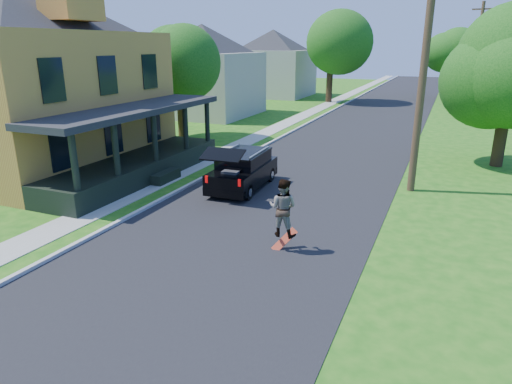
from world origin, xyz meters
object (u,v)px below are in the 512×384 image
at_px(black_suv, 243,170).
at_px(tree_right_near, 512,62).
at_px(skateboarder, 283,208).
at_px(utility_pole_near, 424,63).

relative_size(black_suv, tree_right_near, 0.56).
height_order(skateboarder, utility_pole_near, utility_pole_near).
bearing_deg(tree_right_near, utility_pole_near, -120.69).
bearing_deg(tree_right_near, black_suv, -140.13).
height_order(black_suv, utility_pole_near, utility_pole_near).
xyz_separation_m(skateboarder, tree_right_near, (6.33, 13.13, 3.57)).
bearing_deg(tree_right_near, skateboarder, -115.74).
bearing_deg(black_suv, tree_right_near, 37.41).
relative_size(skateboarder, utility_pole_near, 0.17).
bearing_deg(utility_pole_near, black_suv, -156.02).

